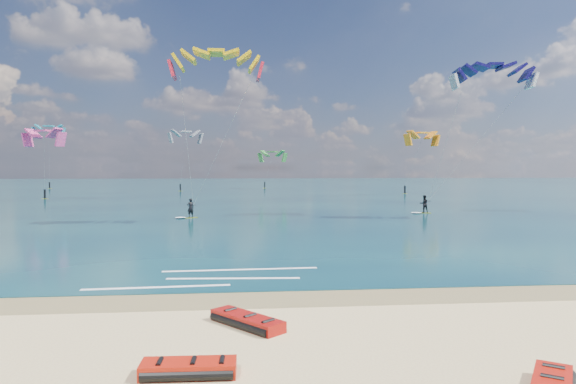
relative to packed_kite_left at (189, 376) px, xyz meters
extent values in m
plane|color=tan|center=(-1.14, 43.43, 0.00)|extent=(320.00, 320.00, 0.00)
cube|color=olive|center=(-1.14, 6.43, 0.00)|extent=(320.00, 2.40, 0.01)
cube|color=#0A2738|center=(-1.14, 107.43, 0.02)|extent=(320.00, 200.00, 0.04)
cube|color=#ACBF16|center=(-3.24, 35.73, 0.07)|extent=(1.30, 1.07, 0.06)
imported|color=black|center=(-3.24, 35.73, 0.95)|extent=(0.75, 0.67, 1.73)
cylinder|color=black|center=(-2.95, 35.44, 1.20)|extent=(0.46, 0.33, 0.04)
cube|color=#B8C31D|center=(19.66, 38.50, 0.07)|extent=(1.44, 0.95, 0.06)
imported|color=black|center=(19.66, 38.50, 0.97)|extent=(0.87, 0.69, 1.75)
cylinder|color=black|center=(19.96, 38.19, 1.27)|extent=(0.53, 0.26, 0.04)
cube|color=white|center=(-2.00, 8.43, 0.04)|extent=(5.57, 0.54, 0.01)
cube|color=white|center=(1.20, 11.53, 0.04)|extent=(6.91, 0.49, 0.01)
cube|color=white|center=(0.88, 9.73, 0.04)|extent=(5.49, 0.63, 0.01)
camera|label=1|loc=(1.12, -11.29, 4.60)|focal=32.00mm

